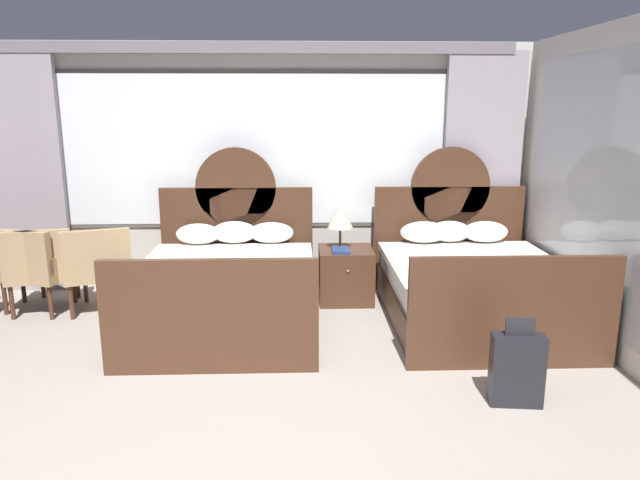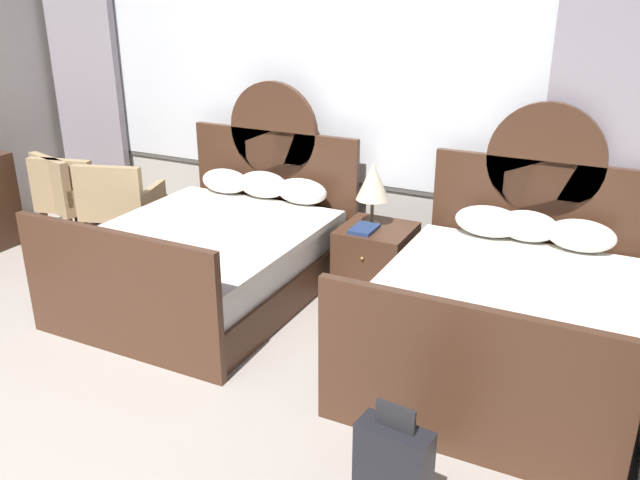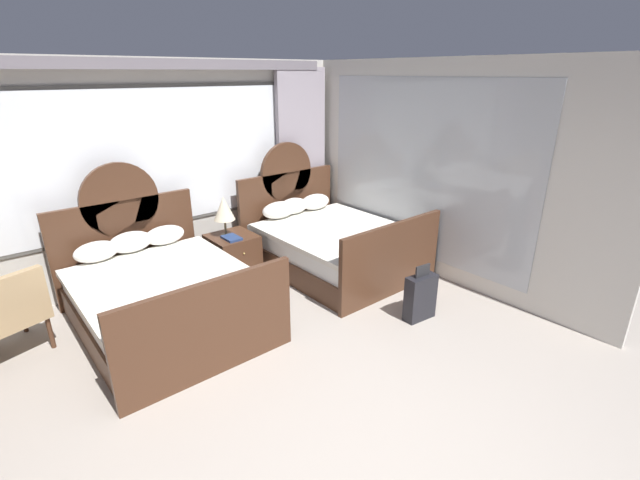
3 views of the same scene
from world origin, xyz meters
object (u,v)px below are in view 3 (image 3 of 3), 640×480
Objects in this scene: bed_near_mirror at (330,243)px; suitcase_on_floor at (420,297)px; nightstand_between_beds at (233,256)px; book_on_nightstand at (232,238)px; bed_near_window at (162,295)px; armchair_by_window_left at (3,311)px; table_lamp_on_nightstand at (224,209)px.

bed_near_mirror is 3.39× the size of suitcase_on_floor.
book_on_nightstand is at bearing -119.53° from nightstand_between_beds.
bed_near_window is 8.29× the size of book_on_nightstand.
bed_near_window is 1.39m from armchair_by_window_left.
book_on_nightstand is at bearing 2.50° from armchair_by_window_left.
table_lamp_on_nightstand is 2.62m from suitcase_on_floor.
bed_near_mirror is at bearing -21.13° from book_on_nightstand.
bed_near_mirror reaches higher than suitcase_on_floor.
suitcase_on_floor is (1.07, -2.15, -0.32)m from book_on_nightstand.
nightstand_between_beds is at bearing 153.28° from bed_near_mirror.
book_on_nightstand is (-0.06, -0.11, 0.30)m from nightstand_between_beds.
table_lamp_on_nightstand is at bearing 5.94° from armchair_by_window_left.
bed_near_window is 1.00× the size of bed_near_mirror.
book_on_nightstand is (1.11, 0.48, 0.23)m from bed_near_window.
nightstand_between_beds is 0.92× the size of suitcase_on_floor.
bed_near_window is at bearing 142.45° from suitcase_on_floor.
bed_near_window reaches higher than suitcase_on_floor.
armchair_by_window_left is (-3.67, 0.37, 0.13)m from bed_near_mirror.
book_on_nightstand is 0.41× the size of suitcase_on_floor.
bed_near_window reaches higher than nightstand_between_beds.
nightstand_between_beds is 2.48m from suitcase_on_floor.
nightstand_between_beds is at bearing 113.90° from suitcase_on_floor.
bed_near_window and bed_near_mirror have the same top height.
table_lamp_on_nightstand is 0.60× the size of armchair_by_window_left.
armchair_by_window_left reaches higher than book_on_nightstand.
nightstand_between_beds is 0.67× the size of armchair_by_window_left.
bed_near_window is 2.48× the size of armchair_by_window_left.
nightstand_between_beds is 0.65m from table_lamp_on_nightstand.
bed_near_mirror is 1.31m from nightstand_between_beds.
book_on_nightstand is (-1.23, 0.48, 0.23)m from bed_near_mirror.
bed_near_window is 1.40m from table_lamp_on_nightstand.
book_on_nightstand is at bearing 158.87° from bed_near_mirror.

